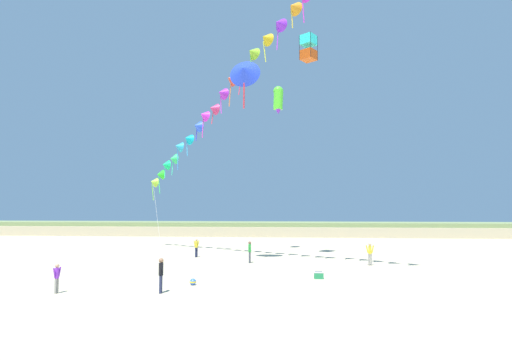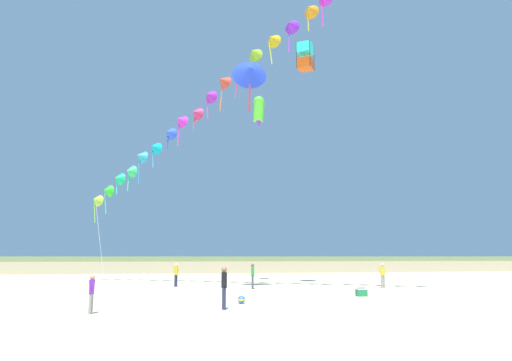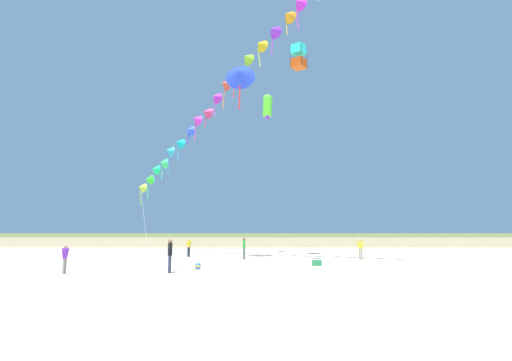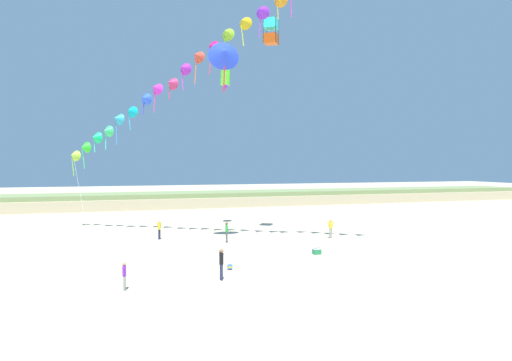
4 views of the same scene
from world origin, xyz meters
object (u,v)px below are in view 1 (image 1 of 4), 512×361
at_px(large_kite_low_lead, 308,48).
at_px(beach_cooler, 319,275).
at_px(large_kite_high_solo, 278,99).
at_px(beach_ball, 193,282).
at_px(large_kite_mid_trail, 244,71).
at_px(person_far_right, 57,276).
at_px(person_mid_center, 250,250).
at_px(person_far_left, 196,246).
at_px(person_near_left, 161,273).
at_px(person_near_right, 370,252).

distance_m(large_kite_low_lead, beach_cooler, 20.59).
height_order(large_kite_high_solo, beach_ball, large_kite_high_solo).
relative_size(large_kite_low_lead, large_kite_mid_trail, 0.51).
bearing_deg(person_far_right, large_kite_mid_trail, 54.86).
relative_size(person_mid_center, large_kite_low_lead, 0.76).
xyz_separation_m(person_far_right, beach_cooler, (13.42, 5.60, -0.65)).
distance_m(person_far_left, beach_ball, 13.13).
xyz_separation_m(large_kite_mid_trail, large_kite_high_solo, (2.36, 9.16, 0.23)).
xyz_separation_m(person_mid_center, large_kite_low_lead, (4.88, 2.89, 17.47)).
bearing_deg(person_far_left, large_kite_high_solo, 35.10).
relative_size(person_near_left, person_far_left, 1.05).
relative_size(person_far_right, large_kite_high_solo, 0.52).
xyz_separation_m(person_far_right, large_kite_high_solo, (10.41, 20.61, 14.61)).
height_order(person_mid_center, large_kite_mid_trail, large_kite_mid_trail).
relative_size(person_far_right, large_kite_low_lead, 0.67).
height_order(person_near_right, large_kite_mid_trail, large_kite_mid_trail).
distance_m(person_far_left, person_far_right, 15.95).
relative_size(person_near_right, large_kite_low_lead, 0.78).
relative_size(person_near_left, person_mid_center, 1.04).
height_order(person_mid_center, person_far_right, person_mid_center).
xyz_separation_m(large_kite_high_solo, beach_cooler, (3.01, -15.01, -15.26)).
height_order(large_kite_high_solo, beach_cooler, large_kite_high_solo).
bearing_deg(beach_cooler, large_kite_mid_trail, 132.59).
xyz_separation_m(person_near_right, person_far_right, (-17.64, -11.73, -0.14)).
distance_m(person_near_left, beach_cooler, 9.67).
bearing_deg(person_near_left, beach_cooler, 31.56).
xyz_separation_m(person_mid_center, large_kite_mid_trail, (-0.38, -0.83, 14.25)).
bearing_deg(large_kite_low_lead, large_kite_mid_trail, -144.73).
distance_m(person_far_right, beach_cooler, 14.56).
distance_m(person_near_left, person_mid_center, 12.15).
height_order(person_near_right, beach_ball, person_near_right).
xyz_separation_m(person_near_left, person_far_right, (-5.21, -0.56, -0.16)).
distance_m(person_near_left, large_kite_mid_trail, 18.13).
relative_size(person_mid_center, large_kite_mid_trail, 0.39).
relative_size(person_mid_center, person_far_right, 1.14).
height_order(person_far_right, large_kite_high_solo, large_kite_high_solo).
relative_size(large_kite_mid_trail, large_kite_high_solo, 1.52).
bearing_deg(large_kite_high_solo, beach_ball, -103.07).
bearing_deg(large_kite_low_lead, person_far_left, 177.45).
bearing_deg(large_kite_mid_trail, beach_ball, -101.60).
xyz_separation_m(person_mid_center, person_far_right, (-8.43, -12.27, -0.12)).
xyz_separation_m(person_far_left, person_far_right, (-3.30, -15.61, -0.11)).
relative_size(person_near_right, person_far_right, 1.16).
xyz_separation_m(person_far_right, large_kite_mid_trail, (8.05, 11.44, 14.38)).
relative_size(person_mid_center, beach_cooler, 2.94).
height_order(large_kite_mid_trail, beach_ball, large_kite_mid_trail).
bearing_deg(person_far_right, beach_ball, 24.34).
bearing_deg(beach_ball, beach_cooler, 21.11).
bearing_deg(beach_cooler, beach_ball, -158.89).
relative_size(person_near_left, large_kite_high_solo, 0.62).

